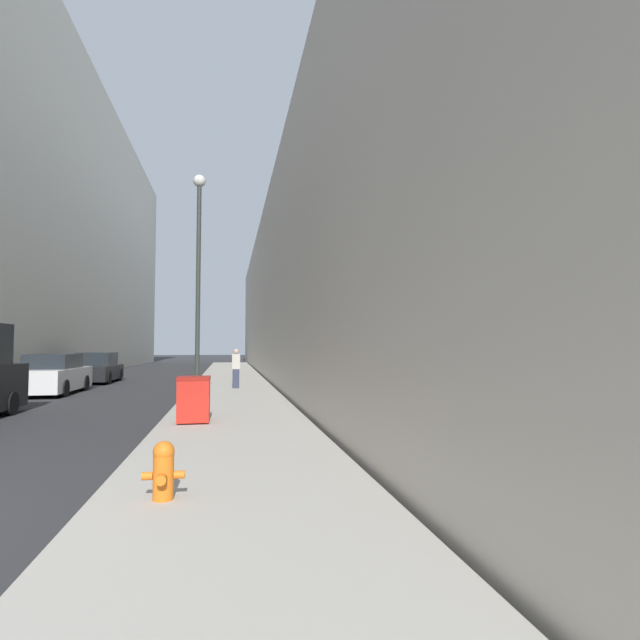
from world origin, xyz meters
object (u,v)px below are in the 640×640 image
object	(u,v)px
parked_sedan_near	(53,375)
parked_sedan_far	(97,369)
fire_hydrant	(163,469)
pedestrian_on_sidewalk	(236,368)
trash_bin	(194,399)
lamppost	(198,272)

from	to	relation	value
parked_sedan_near	parked_sedan_far	size ratio (longest dim) A/B	1.07
fire_hydrant	parked_sedan_far	size ratio (longest dim) A/B	0.16
parked_sedan_far	pedestrian_on_sidewalk	xyz separation A→B (m)	(6.92, -6.30, 0.25)
pedestrian_on_sidewalk	parked_sedan_near	bearing A→B (deg)	177.61
fire_hydrant	parked_sedan_near	xyz separation A→B (m)	(-6.02, 15.18, 0.24)
trash_bin	parked_sedan_far	bearing A→B (deg)	110.72
fire_hydrant	pedestrian_on_sidewalk	xyz separation A→B (m)	(1.02, 14.88, 0.47)
fire_hydrant	pedestrian_on_sidewalk	bearing A→B (deg)	86.08
fire_hydrant	parked_sedan_far	world-z (taller)	parked_sedan_far
fire_hydrant	lamppost	bearing A→B (deg)	91.16
parked_sedan_far	lamppost	bearing A→B (deg)	-64.92
trash_bin	parked_sedan_near	world-z (taller)	parked_sedan_near
parked_sedan_far	pedestrian_on_sidewalk	world-z (taller)	pedestrian_on_sidewalk
fire_hydrant	trash_bin	world-z (taller)	trash_bin
trash_bin	parked_sedan_far	world-z (taller)	parked_sedan_far
lamppost	pedestrian_on_sidewalk	world-z (taller)	lamppost
parked_sedan_far	pedestrian_on_sidewalk	bearing A→B (deg)	-42.31
fire_hydrant	pedestrian_on_sidewalk	world-z (taller)	pedestrian_on_sidewalk
lamppost	parked_sedan_far	distance (m)	13.90
lamppost	trash_bin	bearing A→B (deg)	-87.73
fire_hydrant	trash_bin	distance (m)	5.73
trash_bin	pedestrian_on_sidewalk	xyz separation A→B (m)	(1.07, 9.16, 0.27)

